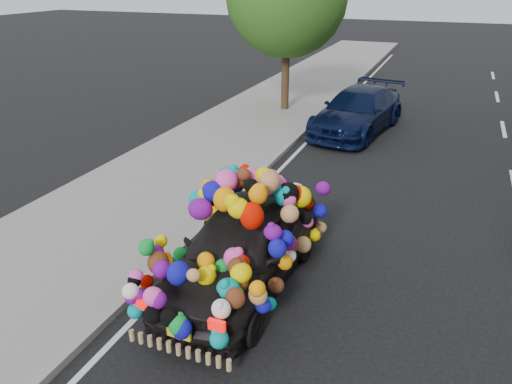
# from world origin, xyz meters

# --- Properties ---
(ground) EXTENTS (100.00, 100.00, 0.00)m
(ground) POSITION_xyz_m (0.00, 0.00, 0.00)
(ground) COLOR black
(ground) RESTS_ON ground
(sidewalk) EXTENTS (4.00, 60.00, 0.12)m
(sidewalk) POSITION_xyz_m (-4.30, 0.00, 0.06)
(sidewalk) COLOR gray
(sidewalk) RESTS_ON ground
(kerb) EXTENTS (0.15, 60.00, 0.13)m
(kerb) POSITION_xyz_m (-2.35, 0.00, 0.07)
(kerb) COLOR gray
(kerb) RESTS_ON ground
(plush_art_car) EXTENTS (2.03, 4.21, 2.01)m
(plush_art_car) POSITION_xyz_m (-0.87, -1.27, 1.02)
(plush_art_car) COLOR black
(plush_art_car) RESTS_ON ground
(navy_sedan) EXTENTS (2.62, 4.91, 1.35)m
(navy_sedan) POSITION_xyz_m (-0.84, 7.96, 0.68)
(navy_sedan) COLOR black
(navy_sedan) RESTS_ON ground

